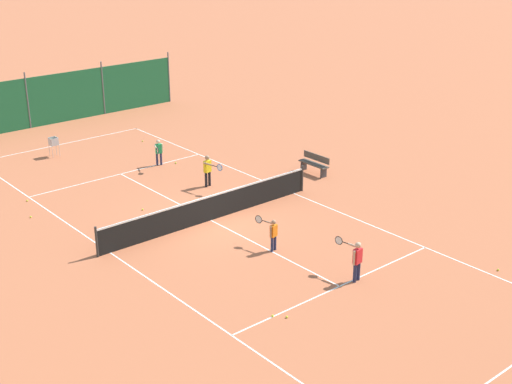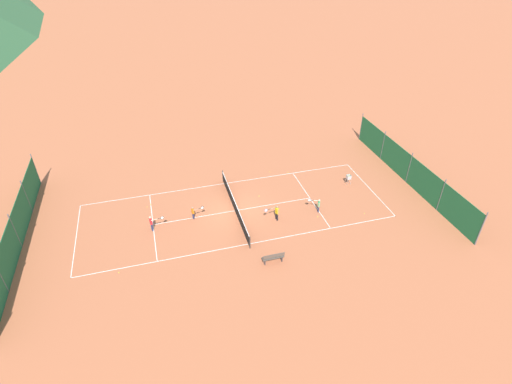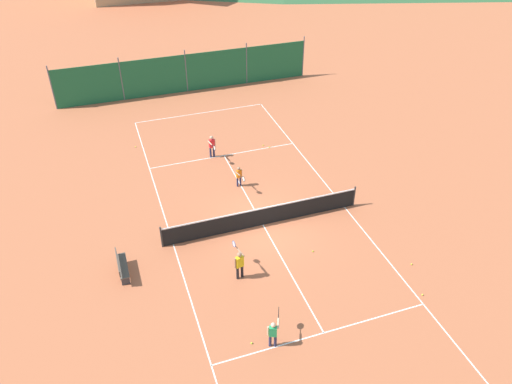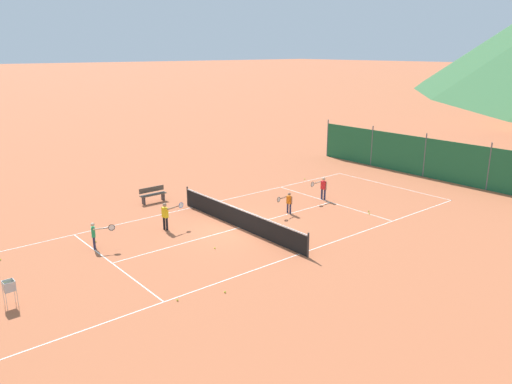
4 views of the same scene
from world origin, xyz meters
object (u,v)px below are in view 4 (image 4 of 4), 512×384
courtside_bench (153,194)px  tennis_ball_by_net_right (225,292)px  tennis_ball_service_box (177,300)px  tennis_ball_alley_left (369,211)px  tennis_ball_alley_right (215,248)px  tennis_ball_near_corner (369,213)px  player_far_baseline (323,187)px  ball_hopper (9,287)px  tennis_net (239,218)px  player_near_baseline (166,214)px  tennis_ball_by_net_left (96,242)px  player_near_service (95,233)px  tennis_ball_mid_court (0,259)px  tennis_ball_far_corner (305,179)px  player_far_service (288,201)px

courtside_bench → tennis_ball_by_net_right: bearing=-16.4°
tennis_ball_service_box → tennis_ball_alley_left: (-1.92, 12.70, 0.00)m
tennis_ball_alley_right → courtside_bench: (-7.73, 1.27, 0.42)m
tennis_ball_near_corner → tennis_ball_alley_left: size_ratio=1.00×
tennis_ball_by_net_right → tennis_ball_alley_left: same height
player_far_baseline → tennis_ball_alley_left: bearing=4.8°
ball_hopper → tennis_net: bearing=96.0°
tennis_ball_alley_left → ball_hopper: 17.16m
player_near_baseline → courtside_bench: 4.68m
tennis_ball_by_net_left → tennis_ball_service_box: bearing=0.0°
tennis_ball_service_box → tennis_ball_alley_left: 12.85m
player_near_service → tennis_ball_service_box: bearing=2.5°
player_near_service → tennis_ball_service_box: player_near_service is taller
tennis_ball_by_net_right → tennis_ball_service_box: (-0.56, -1.58, 0.00)m
tennis_ball_by_net_left → tennis_ball_service_box: (6.88, 0.00, 0.00)m
player_near_service → courtside_bench: (-4.47, 5.15, -0.23)m
tennis_ball_by_net_right → tennis_net: bearing=137.8°
tennis_ball_mid_court → courtside_bench: (-3.19, 8.61, 0.42)m
tennis_ball_alley_right → tennis_ball_near_corner: bearing=81.7°
tennis_net → tennis_ball_far_corner: bearing=116.8°
tennis_ball_near_corner → tennis_ball_alley_left: 0.39m
player_near_service → player_far_service: player_near_service is taller
tennis_ball_service_box → tennis_ball_near_corner: (-1.66, 12.41, 0.00)m
tennis_net → player_near_service: bearing=-106.6°
tennis_net → courtside_bench: size_ratio=6.12×
player_far_service → tennis_ball_by_net_left: player_far_service is taller
tennis_ball_service_box → ball_hopper: bearing=-126.3°
tennis_net → tennis_ball_service_box: (4.32, -6.01, -0.47)m
tennis_ball_alley_right → courtside_bench: size_ratio=0.04×
tennis_ball_alley_left → tennis_ball_far_corner: (-6.89, 2.20, 0.00)m
tennis_ball_far_corner → ball_hopper: ball_hopper is taller
tennis_net → courtside_bench: (-6.34, -1.13, -0.05)m
tennis_ball_service_box → tennis_ball_alley_right: (-2.94, 3.61, 0.00)m
player_near_service → tennis_ball_by_net_left: size_ratio=17.61×
tennis_net → tennis_ball_far_corner: 9.97m
tennis_net → player_near_service: player_near_service is taller
tennis_net → tennis_ball_mid_court: 10.25m
player_far_service → tennis_ball_by_net_left: size_ratio=16.73×
tennis_ball_alley_right → ball_hopper: bearing=-92.1°
tennis_net → tennis_ball_alley_right: size_ratio=139.09×
player_far_baseline → tennis_ball_mid_court: 16.39m
tennis_net → player_far_service: bearing=91.5°
player_far_service → tennis_ball_far_corner: (-4.40, 5.62, -0.62)m
player_far_service → tennis_ball_alley_right: (1.47, -5.66, -0.62)m
ball_hopper → tennis_ball_alley_right: bearing=87.9°
tennis_net → tennis_ball_mid_court: tennis_net is taller
player_far_service → tennis_ball_alley_left: (2.49, 3.43, -0.62)m
tennis_ball_by_net_left → tennis_ball_service_box: same height
tennis_ball_near_corner → tennis_net: bearing=-112.6°
tennis_ball_service_box → tennis_ball_far_corner: 17.31m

